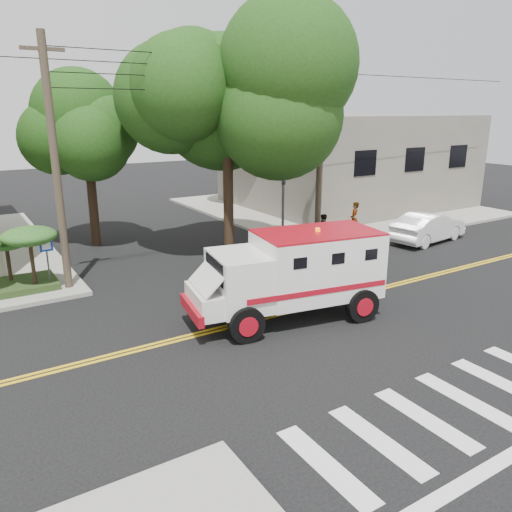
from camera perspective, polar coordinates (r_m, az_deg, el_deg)
ground at (r=16.71m, az=3.26°, el=-6.48°), size 100.00×100.00×0.00m
sidewalk_ne at (r=34.97m, az=8.72°, el=5.61°), size 17.00×17.00×0.15m
building_right at (r=35.90m, az=10.27°, el=10.78°), size 14.00×12.00×6.00m
utility_pole_left at (r=18.96m, az=-21.90°, el=9.21°), size 0.28×0.28×9.00m
utility_pole_right at (r=24.24m, az=7.31°, el=11.54°), size 0.28×0.28×9.00m
tree_main at (r=21.70m, az=-1.91°, el=18.25°), size 6.08×5.70×9.85m
tree_left at (r=25.14m, az=-18.03°, el=13.88°), size 4.48×4.20×7.70m
tree_right at (r=33.44m, az=0.23°, el=15.69°), size 4.80×4.50×8.20m
traffic_signal at (r=22.58m, az=3.10°, el=5.47°), size 0.15×0.18×3.60m
accessibility_sign at (r=19.61m, az=-22.74°, el=-0.07°), size 0.45×0.10×2.02m
palm_planter at (r=19.84m, az=-26.55°, el=0.49°), size 3.52×2.63×2.36m
armored_truck at (r=15.81m, az=4.38°, el=-1.68°), size 6.44×3.31×2.80m
parked_sedan at (r=26.84m, az=19.10°, el=3.15°), size 4.80×2.24×1.52m
pedestrian_a at (r=26.36m, az=11.16°, el=4.14°), size 0.77×0.75×1.79m
pedestrian_b at (r=24.11m, az=7.60°, el=2.93°), size 0.82×0.66×1.58m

